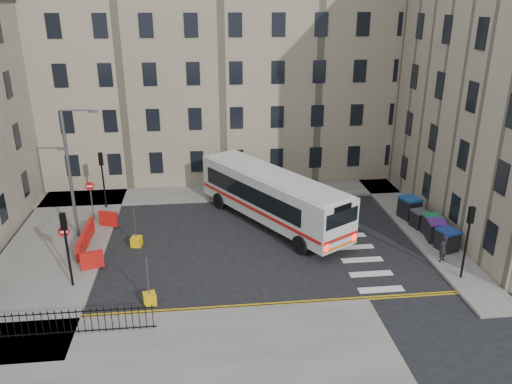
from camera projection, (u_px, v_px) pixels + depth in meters
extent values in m
plane|color=black|center=(286.00, 242.00, 31.11)|extent=(120.00, 120.00, 0.00)
cube|color=slate|center=(191.00, 194.00, 38.43)|extent=(36.00, 3.20, 0.15)
cube|color=slate|center=(401.00, 209.00, 35.73)|extent=(2.40, 26.00, 0.15)
cube|color=slate|center=(58.00, 245.00, 30.56)|extent=(6.00, 22.00, 0.15)
cube|color=slate|center=(162.00, 355.00, 21.09)|extent=(20.00, 6.00, 0.15)
cube|color=gray|center=(175.00, 77.00, 41.86)|extent=(38.00, 10.50, 16.00)
cylinder|color=black|center=(465.00, 251.00, 26.28)|extent=(0.12, 0.12, 3.20)
cube|color=black|center=(471.00, 215.00, 25.54)|extent=(0.28, 0.22, 0.90)
cylinder|color=black|center=(104.00, 187.00, 35.26)|extent=(0.12, 0.12, 3.20)
cube|color=black|center=(101.00, 159.00, 34.52)|extent=(0.28, 0.22, 0.90)
cylinder|color=black|center=(69.00, 258.00, 25.53)|extent=(0.12, 0.12, 3.20)
cube|color=black|center=(63.00, 222.00, 24.79)|extent=(0.28, 0.22, 0.90)
cylinder|color=#595B5E|center=(70.00, 176.00, 30.12)|extent=(0.20, 0.20, 8.00)
cube|color=#595B5E|center=(60.00, 109.00, 28.65)|extent=(0.50, 0.22, 0.14)
cylinder|color=#595B5E|center=(92.00, 203.00, 33.50)|extent=(0.08, 0.08, 2.40)
cube|color=red|center=(89.00, 182.00, 32.96)|extent=(0.60, 0.04, 0.60)
cylinder|color=#595B5E|center=(67.00, 252.00, 27.01)|extent=(0.08, 0.08, 2.40)
cube|color=red|center=(63.00, 227.00, 26.47)|extent=(0.60, 0.04, 0.60)
cube|color=red|center=(80.00, 250.00, 28.69)|extent=(0.25, 1.25, 1.00)
cube|color=red|center=(86.00, 238.00, 30.08)|extent=(0.25, 1.25, 1.00)
cube|color=red|center=(90.00, 228.00, 31.47)|extent=(0.25, 1.25, 1.00)
cube|color=red|center=(108.00, 219.00, 32.77)|extent=(1.26, 0.66, 1.00)
cube|color=red|center=(92.00, 260.00, 27.58)|extent=(1.26, 0.66, 1.00)
cube|color=black|center=(65.00, 313.00, 21.89)|extent=(7.80, 0.04, 0.04)
cube|color=black|center=(68.00, 332.00, 22.26)|extent=(7.80, 0.04, 0.04)
cube|color=silver|center=(272.00, 195.00, 33.05)|extent=(8.93, 12.25, 2.86)
cube|color=black|center=(249.00, 194.00, 32.57)|extent=(5.23, 8.65, 1.14)
cube|color=black|center=(283.00, 185.00, 34.20)|extent=(5.23, 8.65, 1.14)
cube|color=black|center=(219.00, 167.00, 37.61)|extent=(2.19, 1.35, 1.26)
cube|color=black|center=(342.00, 218.00, 28.17)|extent=(2.19, 1.35, 0.91)
cube|color=red|center=(255.00, 210.00, 32.48)|extent=(6.40, 10.60, 0.21)
cube|color=red|center=(288.00, 200.00, 34.11)|extent=(6.40, 10.60, 0.21)
cube|color=#FF0C0C|center=(326.00, 248.00, 28.08)|extent=(0.24, 0.17, 0.46)
cube|color=#FF0C0C|center=(354.00, 237.00, 29.37)|extent=(0.24, 0.17, 0.46)
cylinder|color=black|center=(219.00, 201.00, 35.89)|extent=(0.86, 1.14, 1.14)
cylinder|color=black|center=(251.00, 192.00, 37.50)|extent=(0.86, 1.14, 1.14)
cylinder|color=black|center=(300.00, 245.00, 29.45)|extent=(0.86, 1.14, 1.14)
cylinder|color=black|center=(334.00, 232.00, 31.07)|extent=(0.86, 1.14, 1.14)
cube|color=black|center=(447.00, 241.00, 29.61)|extent=(1.26, 1.36, 1.16)
cube|color=navy|center=(449.00, 231.00, 29.38)|extent=(1.33, 1.42, 0.12)
cube|color=black|center=(436.00, 232.00, 30.74)|extent=(1.15, 1.28, 1.19)
cube|color=#50217E|center=(437.00, 222.00, 30.50)|extent=(1.21, 1.34, 0.12)
cube|color=black|center=(432.00, 226.00, 31.45)|extent=(1.06, 1.20, 1.18)
cube|color=#197141|center=(434.00, 217.00, 31.22)|extent=(1.12, 1.26, 0.12)
cube|color=black|center=(419.00, 220.00, 32.59)|extent=(1.07, 1.17, 1.05)
cube|color=#3E3E41|center=(420.00, 211.00, 32.38)|extent=(1.12, 1.23, 0.11)
cube|color=black|center=(409.00, 209.00, 33.95)|extent=(1.38, 1.50, 1.31)
cube|color=navy|center=(410.00, 199.00, 33.69)|extent=(1.45, 1.57, 0.14)
imported|color=black|center=(443.00, 248.00, 28.22)|extent=(0.71, 0.64, 1.62)
cube|color=#F0B60D|center=(137.00, 241.00, 30.47)|extent=(0.70, 0.70, 0.60)
cube|color=#E0AB0D|center=(150.00, 299.00, 24.63)|extent=(0.73, 0.73, 0.60)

